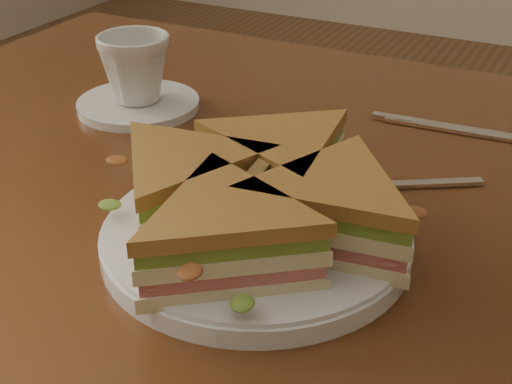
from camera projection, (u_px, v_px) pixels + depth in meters
table at (337, 290)px, 0.69m from camera, size 1.20×0.80×0.75m
plate at (256, 238)px, 0.57m from camera, size 0.25×0.25×0.02m
sandwich_wedges at (256, 198)px, 0.55m from camera, size 0.29×0.29×0.06m
crisps_mound at (256, 202)px, 0.55m from camera, size 0.09×0.09×0.05m
spoon at (337, 186)px, 0.65m from camera, size 0.16×0.11×0.01m
knife at (464, 131)px, 0.76m from camera, size 0.22×0.03×0.00m
saucer at (138, 104)px, 0.82m from camera, size 0.14×0.14×0.01m
coffee_cup at (135, 68)px, 0.80m from camera, size 0.09×0.09×0.08m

